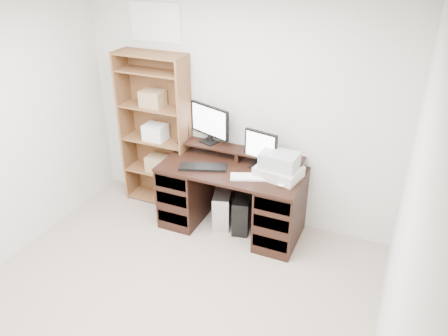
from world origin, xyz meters
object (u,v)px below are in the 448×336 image
Objects in this scene: desk at (232,197)px; monitor_small at (261,148)px; bookshelf at (156,130)px; tower_silver at (223,207)px; monitor_wide at (210,122)px; tower_black at (243,212)px; printer at (279,172)px.

monitor_small is at bearing 26.00° from desk.
monitor_small is 0.22× the size of bookshelf.
tower_silver is 1.16m from bookshelf.
monitor_wide reaches higher than tower_silver.
tower_black is at bearing -14.68° from tower_silver.
printer is 1.06× the size of tower_silver.
tower_black is at bearing -3.11° from monitor_wide.
tower_black is 0.24× the size of bookshelf.
tower_black is (-0.15, -0.08, -0.76)m from monitor_small.
desk is 3.75× the size of monitor_small.
desk is 1.17m from bookshelf.
monitor_wide is 0.65m from monitor_small.
printer is at bearing 4.15° from monitor_wide.
tower_silver is at bearing -155.85° from monitor_small.
monitor_wide reaches higher than monitor_small.
desk is 0.83× the size of bookshelf.
bookshelf is at bearing -156.75° from monitor_wide.
desk is 3.46× the size of tower_black.
desk is at bearing -142.48° from monitor_small.
monitor_wide reaches higher than desk.
tower_silver is at bearing -10.88° from bookshelf.
printer is 0.24× the size of bookshelf.
bookshelf is at bearing 168.29° from desk.
monitor_small reaches higher than printer.
tower_silver is 0.94× the size of tower_black.
tower_silver is (-0.39, -0.09, -0.76)m from monitor_small.
printer is (0.87, -0.24, -0.30)m from monitor_wide.
monitor_wide is at bearing 144.84° from tower_black.
monitor_wide is 1.19× the size of printer.
desk is 2.94× the size of monitor_wide.
printer is at bearing -15.28° from monitor_small.
monitor_small is at bearing -3.84° from bookshelf.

